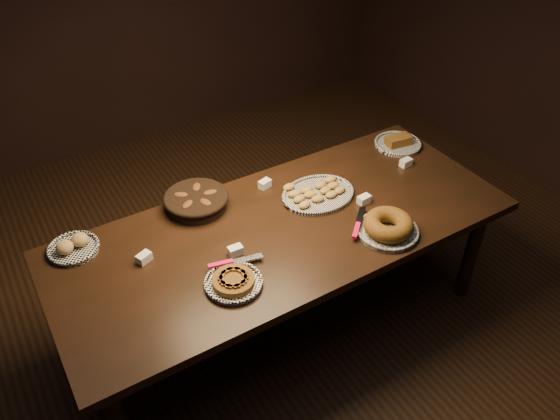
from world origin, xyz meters
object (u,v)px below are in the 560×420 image
buffet_table (285,236)px  madeleine_platter (317,194)px  apple_tart_plate (233,281)px  bundt_cake_plate (388,227)px

buffet_table → madeleine_platter: madeleine_platter is taller
buffet_table → apple_tart_plate: bearing=-151.2°
apple_tart_plate → madeleine_platter: apple_tart_plate is taller
apple_tart_plate → bundt_cake_plate: 0.84m
apple_tart_plate → madeleine_platter: (0.71, 0.36, -0.00)m
bundt_cake_plate → madeleine_platter: bearing=112.6°
buffet_table → bundt_cake_plate: size_ratio=6.31×
buffet_table → apple_tart_plate: apple_tart_plate is taller
bundt_cake_plate → apple_tart_plate: bearing=-179.2°
buffet_table → apple_tart_plate: size_ratio=7.12×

